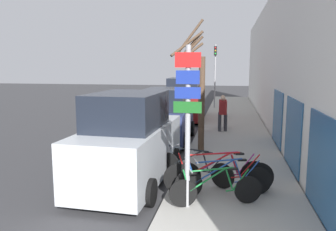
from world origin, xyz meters
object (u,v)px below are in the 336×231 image
Objects in this scene: signpost at (188,119)px; bicycle_4 at (195,167)px; bicycle_0 at (216,189)px; bicycle_3 at (221,173)px; traffic_light at (215,67)px; bicycle_1 at (224,180)px; pedestrian_near at (223,111)px; bicycle_2 at (219,175)px; parked_car_0 at (130,142)px; parked_car_1 at (167,117)px; parked_car_2 at (184,101)px; street_tree at (199,91)px; pedestrian_far at (223,109)px.

signpost is 1.67× the size of bicycle_4.
bicycle_0 is at bearing -129.56° from bicycle_4.
bicycle_3 is 16.16m from traffic_light.
pedestrian_near reaches higher than bicycle_1.
signpost is at bearing 132.81° from bicycle_2.
bicycle_3 is 0.50× the size of traffic_light.
parked_car_0 is at bearing 137.73° from signpost.
signpost is 2.01m from bicycle_3.
parked_car_1 reaches higher than bicycle_3.
signpost reaches higher than bicycle_1.
parked_car_1 is (-2.36, 5.46, 0.46)m from bicycle_3.
parked_car_2 is at bearing 98.18° from signpost.
parked_car_0 is at bearing 61.96° from bicycle_2.
street_tree is at bearing -4.76° from bicycle_1.
pedestrian_far is at bearing 75.70° from parked_car_0.
pedestrian_near is 8.90m from traffic_light.
bicycle_2 is at bearing -21.29° from bicycle_0.
pedestrian_near is (-0.20, 7.76, 0.55)m from bicycle_1.
bicycle_3 is at bearing -79.54° from parked_car_2.
signpost is 2.53m from parked_car_0.
traffic_light is (-0.02, 12.47, 0.77)m from street_tree.
bicycle_2 is 0.57× the size of traffic_light.
street_tree reaches higher than bicycle_3.
parked_car_0 is at bearing 116.57° from bicycle_4.
traffic_light is at bearing 27.58° from bicycle_4.
parked_car_0 reaches higher than bicycle_0.
bicycle_1 is 6.42m from parked_car_1.
pedestrian_near is at bearing 22.08° from bicycle_4.
traffic_light is at bearing 86.67° from parked_car_0.
signpost is at bearing -110.42° from pedestrian_near.
bicycle_2 is at bearing 55.48° from signpost.
signpost is 17.13m from traffic_light.
bicycle_1 is 1.09× the size of bicycle_4.
parked_car_0 is (-2.41, 0.42, 0.56)m from bicycle_3.
signpost is at bearing 94.19° from pedestrian_far.
signpost is at bearing -87.62° from street_tree.
street_tree is at bearing 30.30° from bicycle_4.
parked_car_1 is at bearing 45.27° from bicycle_4.
bicycle_0 is 0.47× the size of parked_car_1.
bicycle_0 is 0.87× the size of bicycle_3.
bicycle_0 is 8.30m from pedestrian_near.
parked_car_1 is at bearing 4.10° from bicycle_1.
pedestrian_far is at bearing 86.69° from signpost.
bicycle_4 is at bearing 43.25° from bicycle_3.
parked_car_0 is 1.01× the size of parked_car_2.
street_tree is at bearing -89.90° from traffic_light.
bicycle_4 is at bearing -86.50° from street_tree.
street_tree is (1.56, -7.57, 1.15)m from parked_car_2.
bicycle_4 is 7.68m from pedestrian_far.
parked_car_1 is 2.57× the size of pedestrian_far.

